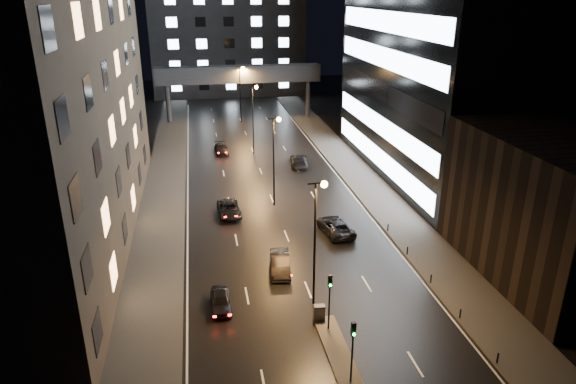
% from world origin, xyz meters
% --- Properties ---
extents(ground, '(160.00, 160.00, 0.00)m').
position_xyz_m(ground, '(0.00, 40.00, 0.00)').
color(ground, black).
rests_on(ground, ground).
extents(sidewalk_left, '(5.00, 110.00, 0.15)m').
position_xyz_m(sidewalk_left, '(-12.50, 35.00, 0.07)').
color(sidewalk_left, '#383533').
rests_on(sidewalk_left, ground).
extents(sidewalk_right, '(5.00, 110.00, 0.15)m').
position_xyz_m(sidewalk_right, '(12.50, 35.00, 0.07)').
color(sidewalk_right, '#383533').
rests_on(sidewalk_right, ground).
extents(building_left, '(15.00, 48.00, 40.00)m').
position_xyz_m(building_left, '(-22.50, 24.00, 20.00)').
color(building_left, '#2D2319').
rests_on(building_left, ground).
extents(building_right_low, '(10.00, 18.00, 12.00)m').
position_xyz_m(building_right_low, '(20.00, 9.00, 6.00)').
color(building_right_low, black).
rests_on(building_right_low, ground).
extents(building_far, '(34.00, 14.00, 25.00)m').
position_xyz_m(building_far, '(0.00, 98.00, 12.50)').
color(building_far, '#333335').
rests_on(building_far, ground).
extents(skybridge, '(30.00, 3.00, 10.00)m').
position_xyz_m(skybridge, '(0.00, 70.00, 8.34)').
color(skybridge, '#333335').
rests_on(skybridge, ground).
extents(median_island, '(1.60, 8.00, 0.15)m').
position_xyz_m(median_island, '(0.30, 2.00, 0.07)').
color(median_island, '#383533').
rests_on(median_island, ground).
extents(traffic_signal_near, '(0.28, 0.34, 4.40)m').
position_xyz_m(traffic_signal_near, '(0.30, 4.49, 3.09)').
color(traffic_signal_near, black).
rests_on(traffic_signal_near, median_island).
extents(traffic_signal_far, '(0.28, 0.34, 4.40)m').
position_xyz_m(traffic_signal_far, '(0.30, -1.01, 3.09)').
color(traffic_signal_far, black).
rests_on(traffic_signal_far, median_island).
extents(bollard_row, '(0.12, 25.12, 0.90)m').
position_xyz_m(bollard_row, '(10.20, 6.50, 0.45)').
color(bollard_row, black).
rests_on(bollard_row, ground).
extents(streetlight_near, '(1.45, 0.50, 10.15)m').
position_xyz_m(streetlight_near, '(0.16, 8.00, 6.50)').
color(streetlight_near, black).
rests_on(streetlight_near, ground).
extents(streetlight_mid_a, '(1.45, 0.50, 10.15)m').
position_xyz_m(streetlight_mid_a, '(0.16, 28.00, 6.50)').
color(streetlight_mid_a, black).
rests_on(streetlight_mid_a, ground).
extents(streetlight_mid_b, '(1.45, 0.50, 10.15)m').
position_xyz_m(streetlight_mid_b, '(0.16, 48.00, 6.50)').
color(streetlight_mid_b, black).
rests_on(streetlight_mid_b, ground).
extents(streetlight_far, '(1.45, 0.50, 10.15)m').
position_xyz_m(streetlight_far, '(0.16, 68.00, 6.50)').
color(streetlight_far, black).
rests_on(streetlight_far, ground).
extents(car_away_a, '(1.58, 3.83, 1.30)m').
position_xyz_m(car_away_a, '(-7.14, 8.66, 0.65)').
color(car_away_a, black).
rests_on(car_away_a, ground).
extents(car_away_b, '(2.14, 4.82, 1.54)m').
position_xyz_m(car_away_b, '(-1.74, 13.37, 0.77)').
color(car_away_b, black).
rests_on(car_away_b, ground).
extents(car_away_c, '(2.60, 5.11, 1.38)m').
position_xyz_m(car_away_c, '(-5.22, 26.14, 0.69)').
color(car_away_c, black).
rests_on(car_away_c, ground).
extents(car_away_d, '(2.14, 4.69, 1.33)m').
position_xyz_m(car_away_d, '(-4.71, 49.14, 0.66)').
color(car_away_d, black).
rests_on(car_away_d, ground).
extents(car_toward_a, '(3.24, 5.79, 1.53)m').
position_xyz_m(car_toward_a, '(4.93, 19.77, 0.76)').
color(car_toward_a, black).
rests_on(car_toward_a, ground).
extents(car_toward_b, '(2.97, 5.77, 1.60)m').
position_xyz_m(car_toward_b, '(5.55, 41.41, 0.80)').
color(car_toward_b, black).
rests_on(car_toward_b, ground).
extents(utility_cabinet, '(0.83, 0.52, 1.19)m').
position_xyz_m(utility_cabinet, '(-0.10, 5.70, 0.74)').
color(utility_cabinet, '#464648').
rests_on(utility_cabinet, median_island).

